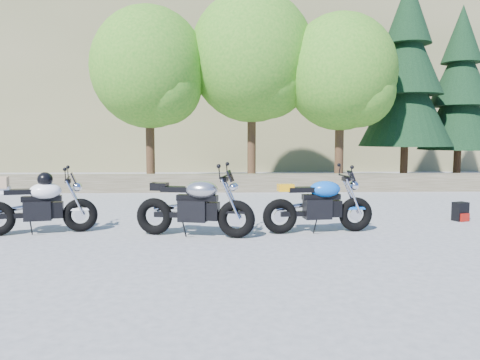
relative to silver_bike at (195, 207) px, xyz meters
name	(u,v)px	position (x,y,z in m)	size (l,w,h in m)	color
ground	(230,228)	(0.56, 0.64, -0.48)	(90.00, 90.00, 0.00)	slate
stone_wall	(228,183)	(0.56, 6.14, -0.23)	(22.00, 0.55, 0.50)	brown
hillside	(265,59)	(3.56, 28.64, 7.02)	(80.00, 30.00, 15.00)	olive
tree_decid_left	(152,72)	(-1.83, 7.77, 3.16)	(3.67, 3.67, 5.62)	#382314
tree_decid_mid	(255,62)	(1.47, 8.17, 3.56)	(4.08, 4.08, 6.24)	#382314
tree_decid_right	(344,76)	(4.27, 7.57, 3.02)	(3.54, 3.54, 5.41)	#382314
conifer_near	(407,76)	(6.76, 8.84, 3.20)	(3.17, 3.17, 7.06)	#382314
conifer_far	(460,90)	(8.96, 9.44, 2.79)	(2.82, 2.82, 6.27)	#382314
silver_bike	(195,207)	(0.00, 0.00, 0.00)	(1.94, 0.70, 0.98)	black
white_bike	(38,204)	(-2.57, 0.28, 0.02)	(1.81, 0.68, 1.01)	black
blue_bike	(319,205)	(2.03, 0.24, -0.02)	(1.88, 0.60, 0.94)	black
backpack	(461,212)	(4.92, 1.23, -0.31)	(0.31, 0.29, 0.35)	black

